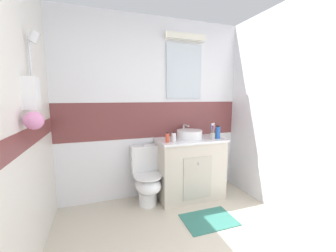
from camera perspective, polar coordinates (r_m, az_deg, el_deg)
ground_plane at (r=2.29m, az=5.76°, el=-31.15°), size 3.20×3.48×0.04m
wall_back_tiled at (r=2.95m, az=-3.98°, el=4.91°), size 3.20×0.20×2.50m
wall_left_shower_alcove at (r=1.72m, az=-38.98°, el=0.40°), size 0.26×3.48×2.50m
wall_right_plain at (r=2.66m, az=33.72°, el=2.93°), size 0.10×3.48×2.50m
vanity_cabinet at (r=2.99m, az=6.02°, el=-11.46°), size 0.93×0.53×0.85m
sink_basin at (r=2.88m, az=5.96°, el=-2.23°), size 0.35×0.40×0.18m
toilet at (r=2.83m, az=-5.90°, el=-13.98°), size 0.37×0.50×0.79m
toothbrush_cup at (r=2.87m, az=12.30°, el=-2.45°), size 0.06×0.06×0.23m
soap_dispenser at (r=2.65m, az=1.58°, el=-3.18°), size 0.06×0.06×0.15m
lotion_bottle_short at (r=2.61m, az=-0.19°, el=-3.22°), size 0.05×0.05×0.14m
shampoo_bottle_tall at (r=2.93m, az=13.62°, el=-1.73°), size 0.07×0.07×0.18m
bath_mat at (r=2.67m, az=11.28°, el=-24.17°), size 0.60×0.42×0.01m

